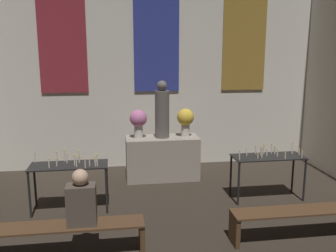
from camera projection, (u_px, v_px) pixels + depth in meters
name	position (u px, v px, depth m)	size (l,w,h in m)	color
wall_back	(156.00, 46.00, 7.96)	(7.12, 0.16, 5.21)	silver
altar	(162.00, 158.00, 7.48)	(1.43, 0.61, 0.85)	gray
statue	(162.00, 112.00, 7.29)	(0.28, 0.28, 1.12)	#5B5651
flower_vase_left	(138.00, 121.00, 7.26)	(0.34, 0.34, 0.56)	beige
flower_vase_right	(185.00, 119.00, 7.39)	(0.34, 0.34, 0.56)	beige
candle_rack_left	(69.00, 170.00, 5.95)	(1.22, 0.49, 0.97)	black
candle_rack_right	(268.00, 161.00, 6.42)	(1.22, 0.49, 0.97)	black
pew_back_left	(57.00, 233.00, 4.65)	(2.18, 0.36, 0.43)	#4C331E
pew_back_right	(309.00, 216.00, 5.12)	(2.18, 0.36, 0.43)	#4C331E
person_seated	(81.00, 200.00, 4.61)	(0.36, 0.24, 0.71)	#4C4238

